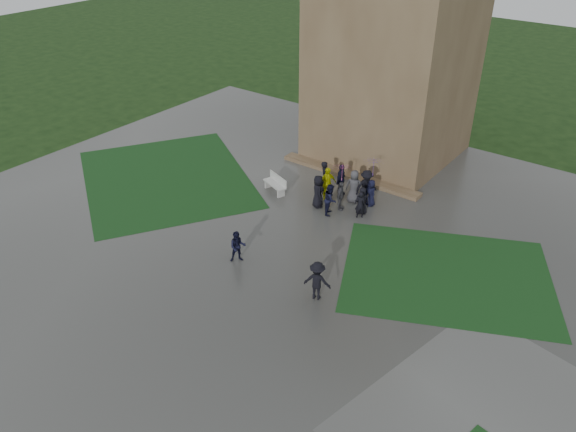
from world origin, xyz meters
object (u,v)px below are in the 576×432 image
Objects in this scene: tower at (399,5)px; pedestrian_mid at (238,247)px; bench at (276,184)px; pedestrian_near at (317,281)px.

pedestrian_mid is (0.37, -14.71, -8.21)m from tower.
pedestrian_mid is (2.70, -6.26, 0.27)m from bench.
bench is at bearing -61.03° from pedestrian_near.
pedestrian_near reaches higher than pedestrian_mid.
pedestrian_near is at bearing -21.15° from bench.
tower is 10.26× the size of bench.
tower reaches higher than pedestrian_mid.
tower is 16.85m from pedestrian_mid.
tower is 10.16× the size of pedestrian_near.
pedestrian_mid is at bearing -88.54° from tower.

